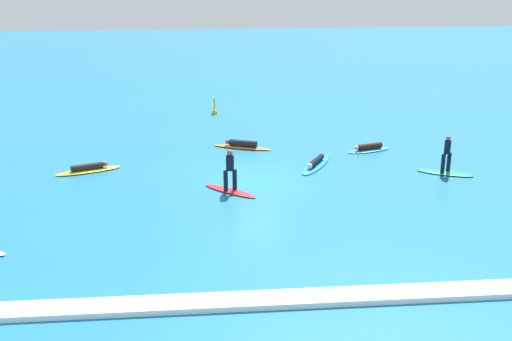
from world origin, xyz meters
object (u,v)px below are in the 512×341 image
surfer_on_yellow_board (89,169)px  surfer_on_blue_board (316,164)px  surfer_on_green_board (446,165)px  surfer_on_teal_board (369,148)px  surfer_on_red_board (230,179)px  surfer_on_orange_board (242,145)px  marker_buoy (215,111)px

surfer_on_yellow_board → surfer_on_blue_board: (10.86, -0.10, -0.01)m
surfer_on_green_board → surfer_on_teal_board: (-2.65, 3.86, -0.30)m
surfer_on_teal_board → surfer_on_blue_board: bearing=17.4°
surfer_on_yellow_board → surfer_on_teal_board: surfer_on_yellow_board is taller
surfer_on_red_board → surfer_on_orange_board: bearing=-57.7°
surfer_on_red_board → surfer_on_blue_board: size_ratio=0.76×
surfer_on_red_board → surfer_on_green_board: bearing=-131.1°
surfer_on_yellow_board → surfer_on_red_board: 7.33m
surfer_on_orange_board → surfer_on_red_board: (-0.94, -6.39, 0.41)m
surfer_on_red_board → surfer_on_blue_board: surfer_on_red_board is taller
surfer_on_green_board → surfer_on_teal_board: 4.69m
surfer_on_yellow_board → surfer_on_red_board: (6.55, -3.25, 0.44)m
surfer_on_green_board → surfer_on_teal_board: surfer_on_green_board is taller
surfer_on_orange_board → marker_buoy: bearing=-60.0°
marker_buoy → surfer_on_orange_board: bearing=-80.8°
surfer_on_teal_board → marker_buoy: bearing=-65.1°
surfer_on_orange_board → surfer_on_yellow_board: (-7.49, -3.14, -0.03)m
surfer_on_orange_board → marker_buoy: 7.79m
surfer_on_orange_board → surfer_on_yellow_board: surfer_on_orange_board is taller
surfer_on_orange_board → marker_buoy: size_ratio=2.79×
surfer_on_red_board → marker_buoy: bearing=-48.0°
surfer_on_teal_board → marker_buoy: (-7.81, 8.76, 0.03)m
surfer_on_blue_board → marker_buoy: (-4.62, 10.93, 0.06)m
surfer_on_green_board → marker_buoy: (-10.46, 12.62, -0.27)m
surfer_on_red_board → surfer_on_teal_board: 9.21m
surfer_on_green_board → surfer_on_orange_board: size_ratio=0.84×
surfer_on_yellow_board → surfer_on_teal_board: (14.05, 2.07, 0.01)m
surfer_on_red_board → marker_buoy: (-0.31, 14.08, -0.40)m
surfer_on_blue_board → surfer_on_teal_board: 3.86m
surfer_on_teal_board → marker_buoy: size_ratio=2.27×
surfer_on_orange_board → surfer_on_blue_board: 4.67m
surfer_on_green_board → marker_buoy: bearing=155.8°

